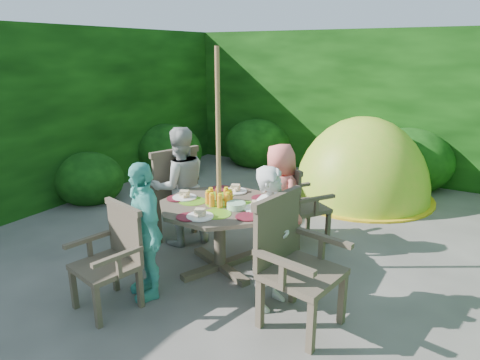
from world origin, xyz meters
The scene contains 13 objects.
ground centered at (0.00, 0.00, 0.00)m, with size 60.00×60.00×0.00m, color #4B4943.
hedge_enclosure centered at (0.00, 1.33, 1.25)m, with size 9.00×9.00×2.50m.
patio_table centered at (-0.48, -0.58, 0.60)m, with size 1.60×1.60×0.85m.
parasol_pole centered at (-0.48, -0.58, 1.10)m, with size 0.04×0.04×2.20m, color brown.
garden_chair_right centered at (0.52, -1.02, 0.55)m, with size 0.64×0.70×1.03m.
garden_chair_left centered at (-1.49, -0.16, 0.56)m, with size 0.73×0.78×1.05m.
garden_chair_back centered at (-0.07, 0.44, 0.48)m, with size 0.71×0.69×0.89m.
garden_chair_front centered at (-0.92, -1.59, 0.46)m, with size 0.61×0.56×0.87m.
child_right centered at (0.26, -0.89, 0.63)m, with size 0.46×0.30×1.26m, color silver.
child_left centered at (-1.22, -0.27, 0.68)m, with size 0.66×0.52×1.36m, color #A6A8A2.
child_back centered at (-0.18, 0.16, 0.61)m, with size 0.59×0.39×1.21m, color #FF7469.
child_front centered at (-0.79, -1.32, 0.63)m, with size 0.74×0.31×1.26m, color #52BFAF.
dome_tent centered at (0.12, 2.39, 0.00)m, with size 2.16×2.16×2.47m.
Camera 1 is at (1.73, -3.88, 2.17)m, focal length 32.00 mm.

